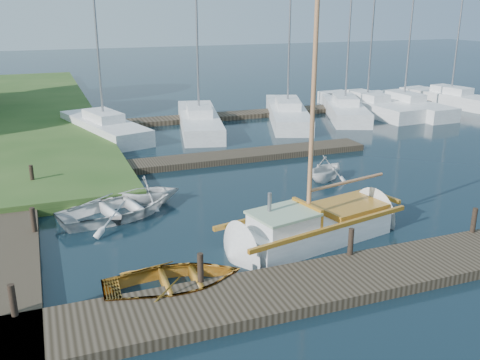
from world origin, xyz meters
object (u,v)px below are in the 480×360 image
object	(u,v)px
mooring_post_3	(474,220)
dinghy	(174,278)
tender_d	(326,167)
marina_boat_6	(404,104)
marina_boat_0	(104,126)
tender_b	(149,189)
marina_boat_1	(199,119)
mooring_post_4	(33,220)
mooring_post_1	(200,268)
mooring_post_5	(32,175)
mooring_post_2	(351,242)
marina_boat_4	(345,108)
marina_boat_7	(451,97)
marina_boat_5	(367,104)
sailboat	(316,228)
mooring_post_0	(13,300)
marina_boat_3	(287,112)
tender_a	(117,206)

from	to	relation	value
mooring_post_3	dinghy	bearing A→B (deg)	178.22
tender_d	marina_boat_6	size ratio (longest dim) A/B	0.21
tender_d	marina_boat_0	size ratio (longest dim) A/B	0.21
mooring_post_3	tender_b	size ratio (longest dim) A/B	0.36
marina_boat_1	mooring_post_4	bearing A→B (deg)	157.74
mooring_post_1	mooring_post_3	bearing A→B (deg)	0.00
mooring_post_5	tender_d	bearing A→B (deg)	-13.86
tender_d	mooring_post_2	bearing A→B (deg)	125.62
marina_boat_4	marina_boat_7	world-z (taller)	marina_boat_7
mooring_post_3	marina_boat_5	xyz separation A→B (m)	(9.00, 19.50, -0.12)
tender_b	marina_boat_7	size ratio (longest dim) A/B	0.18
marina_boat_4	marina_boat_1	bearing A→B (deg)	112.72
sailboat	tender_b	distance (m)	6.69
mooring_post_0	marina_boat_3	size ratio (longest dim) A/B	0.08
mooring_post_5	tender_a	size ratio (longest dim) A/B	0.19
mooring_post_4	tender_b	bearing A→B (deg)	25.90
dinghy	tender_d	distance (m)	10.79
mooring_post_1	marina_boat_4	xyz separation A→B (m)	(15.76, 18.75, -0.13)
mooring_post_4	mooring_post_5	size ratio (longest dim) A/B	1.00
mooring_post_2	marina_boat_1	bearing A→B (deg)	86.69
marina_boat_1	marina_boat_3	world-z (taller)	marina_boat_1
mooring_post_4	marina_boat_7	size ratio (longest dim) A/B	0.06
marina_boat_7	mooring_post_1	bearing A→B (deg)	117.94
mooring_post_3	marina_boat_3	size ratio (longest dim) A/B	0.08
marina_boat_1	sailboat	bearing A→B (deg)	-171.21
dinghy	marina_boat_6	xyz separation A→B (m)	(21.02, 18.28, 0.19)
tender_a	tender_b	world-z (taller)	tender_b
marina_boat_3	marina_boat_6	size ratio (longest dim) A/B	0.98
mooring_post_1	marina_boat_5	size ratio (longest dim) A/B	0.07
marina_boat_3	marina_boat_1	bearing A→B (deg)	112.29
marina_boat_4	marina_boat_7	size ratio (longest dim) A/B	0.89
dinghy	marina_boat_6	world-z (taller)	marina_boat_6
mooring_post_5	marina_boat_1	bearing A→B (deg)	42.39
dinghy	marina_boat_7	bearing A→B (deg)	-51.03
tender_d	mooring_post_4	bearing A→B (deg)	70.28
mooring_post_4	dinghy	distance (m)	5.79
marina_boat_0	marina_boat_3	xyz separation A→B (m)	(11.66, 0.07, -0.01)
dinghy	marina_boat_3	distance (m)	22.30
mooring_post_1	sailboat	distance (m)	4.87
tender_a	marina_boat_1	bearing A→B (deg)	-43.42
mooring_post_2	marina_boat_7	bearing A→B (deg)	43.18
tender_a	marina_boat_1	world-z (taller)	marina_boat_1
marina_boat_6	mooring_post_1	bearing A→B (deg)	130.27
mooring_post_5	mooring_post_0	bearing A→B (deg)	-92.86
mooring_post_3	marina_boat_3	bearing A→B (deg)	82.18
marina_boat_1	marina_boat_7	xyz separation A→B (m)	(19.84, 0.89, 0.02)
sailboat	marina_boat_7	distance (m)	27.44
marina_boat_1	marina_boat_0	bearing A→B (deg)	101.30
marina_boat_5	marina_boat_4	bearing A→B (deg)	104.38
dinghy	marina_boat_0	size ratio (longest dim) A/B	0.33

